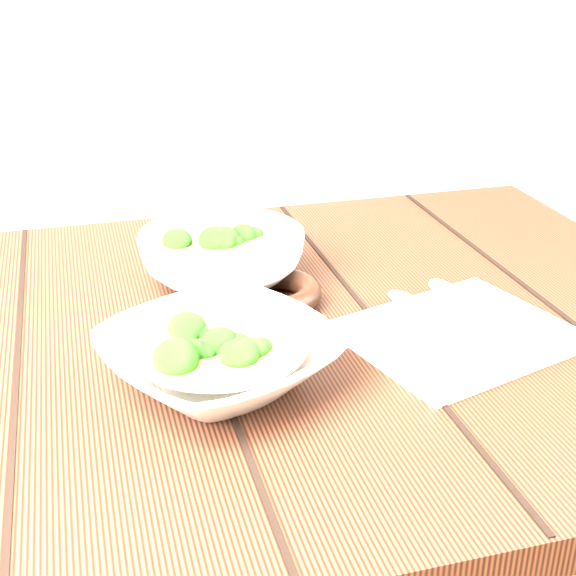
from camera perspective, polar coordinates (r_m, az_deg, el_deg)
The scene contains 7 objects.
table at distance 0.98m, azimuth -4.64°, elevation -9.31°, with size 1.20×0.80×0.75m.
soup_bowl_front at distance 0.81m, azimuth -4.90°, elevation -4.86°, with size 0.30×0.30×0.06m.
soup_bowl_back at distance 1.03m, azimuth -4.71°, elevation 2.30°, with size 0.26×0.26×0.08m.
trivet at distance 0.97m, azimuth -1.06°, elevation -0.39°, with size 0.12×0.12×0.03m, color black.
napkin at distance 0.91m, azimuth 12.03°, elevation -3.25°, with size 0.23×0.19×0.01m, color beige.
spoon_left at distance 0.93m, azimuth 9.53°, elevation -1.67°, with size 0.05×0.19×0.01m.
spoon_right at distance 0.97m, azimuth 11.87°, elevation -0.90°, with size 0.03×0.19×0.01m.
Camera 1 is at (-0.14, -0.80, 1.18)m, focal length 50.00 mm.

